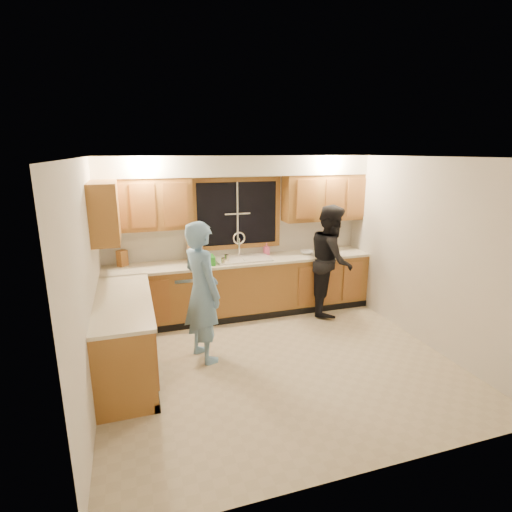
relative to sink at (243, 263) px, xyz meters
The scene contains 26 objects.
floor 1.82m from the sink, 90.00° to the right, with size 4.20×4.20×0.00m, color #BDAE91.
ceiling 2.29m from the sink, 90.00° to the right, with size 4.20×4.20×0.00m, color white.
wall_back 0.49m from the sink, 90.00° to the left, with size 4.20×4.20×0.00m, color silver.
wall_left 2.67m from the sink, 142.62° to the right, with size 3.80×3.80×0.00m, color silver.
wall_right 2.67m from the sink, 37.38° to the right, with size 3.80×3.80×0.00m, color silver.
base_cabinets_back 0.42m from the sink, 90.00° to the right, with size 4.20×0.60×0.88m, color #9C672D.
base_cabinets_left 2.23m from the sink, 145.12° to the right, with size 0.60×1.90×0.88m, color #9C672D.
countertop_back 0.04m from the sink, 90.00° to the right, with size 4.20×0.63×0.04m, color beige.
countertop_left 2.18m from the sink, 144.90° to the right, with size 0.63×1.90×0.04m, color beige.
upper_cabinets_left 1.72m from the sink, behind, with size 1.35×0.33×0.75m, color #9C672D.
upper_cabinets_right 1.72m from the sink, ahead, with size 1.35×0.33×0.75m, color #9C672D.
upper_cabinets_return 2.21m from the sink, 165.94° to the right, with size 0.33×0.90×0.75m, color #9C672D.
soffit 1.49m from the sink, 90.00° to the left, with size 4.20×0.35×0.30m, color white.
window_frame 0.79m from the sink, 90.00° to the left, with size 1.44×0.03×1.14m.
sink is the anchor object (origin of this frame).
dishwasher 0.96m from the sink, behind, with size 0.60×0.56×0.82m, color silver.
stove 2.60m from the sink, 134.61° to the right, with size 0.58×0.75×0.90m, color silver.
man 1.49m from the sink, 125.44° to the right, with size 0.65×0.42×1.77m, color #70A3D4.
woman 1.42m from the sink, 13.13° to the right, with size 0.86×0.67×1.76m, color black.
knife_block 1.81m from the sink, behind, with size 0.13×0.11×0.24m, color #A0622C.
cutting_board 0.77m from the sink, 163.70° to the left, with size 0.28×0.02×0.37m, color tan.
dish_crate 0.64m from the sink, 169.48° to the right, with size 0.28×0.26×0.13m, color #268F24.
soap_bottle 0.51m from the sink, 20.81° to the left, with size 0.09×0.09×0.19m, color #E15589.
bowl 1.10m from the sink, ahead, with size 0.22×0.22×0.05m, color silver.
can_left 0.44m from the sink, 149.02° to the right, with size 0.06×0.06×0.11m, color #B8AD8D.
can_right 0.32m from the sink, 159.11° to the right, with size 0.07×0.07×0.12m, color #B8AD8D.
Camera 1 is at (-1.63, -4.22, 2.56)m, focal length 28.00 mm.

